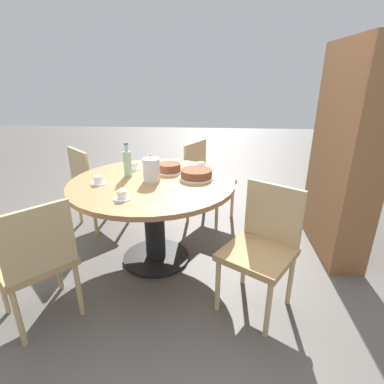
{
  "coord_description": "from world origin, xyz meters",
  "views": [
    {
      "loc": [
        2.21,
        0.48,
        1.51
      ],
      "look_at": [
        0.0,
        0.32,
        0.64
      ],
      "focal_mm": 28.0,
      "sensor_mm": 36.0,
      "label": 1
    }
  ],
  "objects": [
    {
      "name": "chair_c",
      "position": [
        -0.59,
        -0.73,
        0.46
      ],
      "size": [
        0.59,
        0.59,
        0.85
      ],
      "rotation": [
        0.0,
        0.0,
        3.97
      ],
      "color": "tan",
      "rests_on": "ground_plane"
    },
    {
      "name": "cake_second",
      "position": [
        -0.22,
        0.11,
        0.77
      ],
      "size": [
        0.22,
        0.22,
        0.08
      ],
      "color": "white",
      "rests_on": "dining_table"
    },
    {
      "name": "dining_table",
      "position": [
        0.0,
        0.0,
        0.56
      ],
      "size": [
        1.31,
        1.31,
        0.73
      ],
      "color": "black",
      "rests_on": "ground_plane"
    },
    {
      "name": "cup_c",
      "position": [
        -0.29,
        -0.22,
        0.75
      ],
      "size": [
        0.12,
        0.12,
        0.06
      ],
      "color": "white",
      "rests_on": "dining_table"
    },
    {
      "name": "bookshelf",
      "position": [
        -0.32,
        1.56,
        0.85
      ],
      "size": [
        0.9,
        0.28,
        1.77
      ],
      "rotation": [
        0.0,
        0.0,
        3.14
      ],
      "color": "brown",
      "rests_on": "ground_plane"
    },
    {
      "name": "coffee_pot",
      "position": [
        0.01,
        -0.0,
        0.83
      ],
      "size": [
        0.13,
        0.13,
        0.22
      ],
      "color": "silver",
      "rests_on": "dining_table"
    },
    {
      "name": "cake_main",
      "position": [
        -0.08,
        0.34,
        0.76
      ],
      "size": [
        0.28,
        0.28,
        0.07
      ],
      "color": "white",
      "rests_on": "dining_table"
    },
    {
      "name": "ground_plane",
      "position": [
        0.0,
        0.0,
        0.0
      ],
      "size": [
        14.0,
        14.0,
        0.0
      ],
      "primitive_type": "plane",
      "color": "#56514C"
    },
    {
      "name": "cup_d",
      "position": [
        0.1,
        -0.4,
        0.75
      ],
      "size": [
        0.12,
        0.12,
        0.06
      ],
      "color": "white",
      "rests_on": "dining_table"
    },
    {
      "name": "cup_b",
      "position": [
        0.39,
        -0.13,
        0.75
      ],
      "size": [
        0.12,
        0.12,
        0.06
      ],
      "color": "white",
      "rests_on": "dining_table"
    },
    {
      "name": "cup_a",
      "position": [
        -0.34,
        0.37,
        0.75
      ],
      "size": [
        0.12,
        0.12,
        0.06
      ],
      "color": "white",
      "rests_on": "dining_table"
    },
    {
      "name": "chair_b",
      "position": [
        -0.85,
        0.4,
        0.46
      ],
      "size": [
        0.57,
        0.57,
        0.85
      ],
      "rotation": [
        0.0,
        0.0,
        2.63
      ],
      "color": "tan",
      "rests_on": "ground_plane"
    },
    {
      "name": "chair_d",
      "position": [
        0.73,
        -0.59,
        0.46
      ],
      "size": [
        0.59,
        0.59,
        0.85
      ],
      "rotation": [
        0.0,
        0.0,
        5.54
      ],
      "color": "tan",
      "rests_on": "ground_plane"
    },
    {
      "name": "water_bottle",
      "position": [
        -0.09,
        -0.22,
        0.84
      ],
      "size": [
        0.07,
        0.07,
        0.28
      ],
      "color": "#99C6A3",
      "rests_on": "dining_table"
    },
    {
      "name": "chair_a",
      "position": [
        0.47,
        0.81,
        0.46
      ],
      "size": [
        0.58,
        0.58,
        0.85
      ],
      "rotation": [
        0.0,
        0.0,
        0.98
      ],
      "color": "tan",
      "rests_on": "ground_plane"
    }
  ]
}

